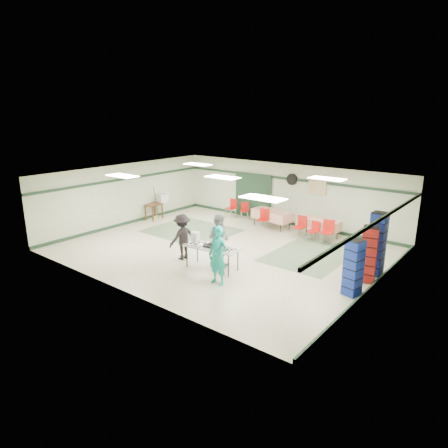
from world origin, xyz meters
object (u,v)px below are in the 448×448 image
Objects in this scene: serving_table at (212,248)px; chair_a at (314,229)px; dining_table_a at (319,224)px; chair_d at (264,217)px; volunteer_dark at (182,237)px; chair_loose_b at (232,206)px; crate_stack_blue_a at (377,244)px; chair_c at (328,229)px; broom at (156,202)px; chair_b at (301,225)px; crate_stack_blue_b at (353,268)px; office_printer at (162,198)px; crate_stack_red at (369,254)px; dining_table_b at (272,215)px; chair_loose_a at (245,209)px; printer_table at (154,206)px; volunteer_teal at (218,255)px; volunteer_grey at (219,239)px.

serving_table is 4.84m from chair_a.
chair_d reaches higher than dining_table_a.
volunteer_dark is (-1.39, 0.08, 0.08)m from serving_table.
chair_loose_b is 8.12m from crate_stack_blue_a.
chair_a reaches higher than dining_table_a.
serving_table is 5.02m from chair_c.
broom is at bearing -115.53° from volunteer_dark.
chair_b is 1.02× the size of chair_loose_b.
office_printer is (-10.30, 2.51, 0.14)m from crate_stack_blue_b.
chair_b is (-0.62, 0.01, 0.07)m from chair_a.
chair_a is 3.88m from crate_stack_red.
chair_loose_a is (-1.79, 0.46, -0.10)m from dining_table_b.
chair_d is 1.00× the size of printer_table.
crate_stack_red is at bearing 90.00° from crate_stack_blue_b.
chair_a is at bearing 139.90° from crate_stack_red.
chair_b reaches higher than chair_loose_a.
chair_b is at bearing -176.40° from chair_a.
serving_table is 1.18× the size of crate_stack_blue_b.
chair_d is at bearing 111.99° from volunteer_teal.
dining_table_b is 6.09m from crate_stack_red.
volunteer_grey is 4.81m from dining_table_b.
crate_stack_blue_b is 1.07× the size of broom.
chair_d is 0.62× the size of broom.
chair_a is 1.63× the size of office_printer.
chair_a is (0.41, 5.41, -0.39)m from volunteer_teal.
chair_c is 3.48m from crate_stack_red.
volunteer_grey is 1.85× the size of printer_table.
crate_stack_red is at bearing 43.14° from volunteer_teal.
crate_stack_red is 1.06× the size of crate_stack_blue_b.
chair_c is 3.05m from crate_stack_blue_a.
crate_stack_red is at bearing -57.68° from chair_c.
chair_b is at bearing -10.25° from dining_table_b.
serving_table is at bearing -19.27° from office_printer.
volunteer_teal is 1.04× the size of crate_stack_red.
chair_a is at bearing 67.50° from serving_table.
chair_loose_b is at bearing 174.40° from chair_b.
chair_loose_b is 1.81× the size of office_printer.
chair_a is at bearing 157.29° from volunteer_dark.
volunteer_grey is 1.32m from volunteer_dark.
crate_stack_blue_b reaches higher than chair_loose_b.
dining_table_a is 1.83× the size of chair_d.
printer_table is (-7.34, -1.72, 0.14)m from chair_a.
chair_loose_a is 0.64m from chair_loose_b.
serving_table is at bearing -70.72° from dining_table_b.
chair_a is 3.50m from crate_stack_blue_a.
chair_a is at bearing -111.38° from volunteer_grey.
chair_d is 5.89m from crate_stack_red.
dining_table_b is 0.93× the size of crate_stack_blue_a.
dining_table_a is (2.56, 5.16, -0.22)m from volunteer_dark.
volunteer_grey is (-1.01, 1.26, -0.03)m from volunteer_teal.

